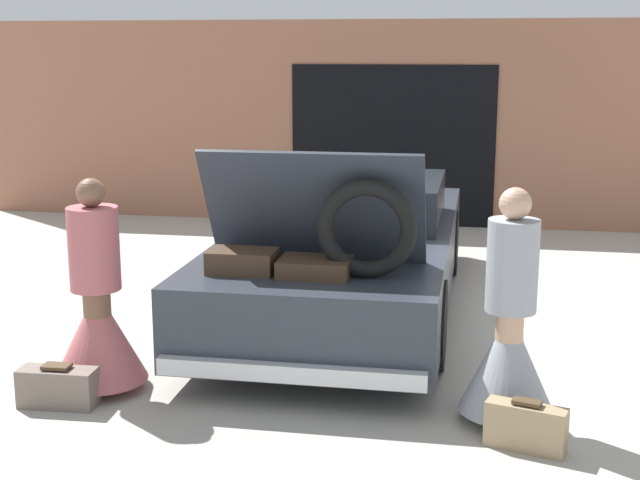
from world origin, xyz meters
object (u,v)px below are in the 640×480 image
(car, at_px, (346,250))
(person_left, at_px, (98,317))
(suitcase_beside_left_person, at_px, (58,387))
(person_right, at_px, (509,341))
(suitcase_beside_right_person, at_px, (526,427))

(car, xyz_separation_m, person_left, (-1.44, -2.31, -0.03))
(car, distance_m, suitcase_beside_left_person, 3.14)
(person_right, bearing_deg, suitcase_beside_right_person, 179.90)
(car, relative_size, person_left, 3.22)
(person_right, relative_size, suitcase_beside_left_person, 2.90)
(person_left, height_order, suitcase_beside_left_person, person_left)
(person_left, height_order, suitcase_beside_right_person, person_left)
(person_right, relative_size, suitcase_beside_right_person, 3.05)
(car, distance_m, person_right, 2.77)
(suitcase_beside_left_person, height_order, suitcase_beside_right_person, suitcase_beside_right_person)
(car, bearing_deg, person_left, -121.95)
(person_left, xyz_separation_m, person_right, (2.88, -0.05, 0.01))
(person_left, relative_size, suitcase_beside_left_person, 2.85)
(car, height_order, person_right, car)
(car, height_order, person_left, car)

